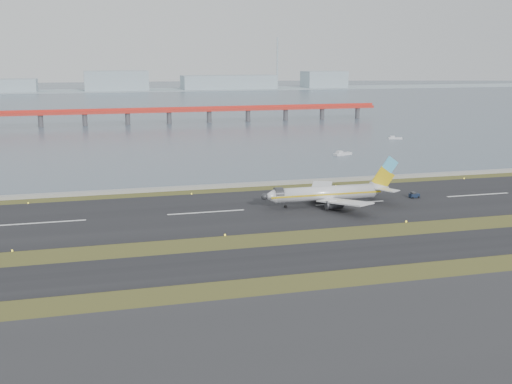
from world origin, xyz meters
TOP-DOWN VIEW (x-y plane):
  - ground at (0.00, 0.00)m, footprint 1000.00×1000.00m
  - apron_strip at (0.00, -55.00)m, footprint 1000.00×50.00m
  - taxiway_strip at (0.00, -12.00)m, footprint 1000.00×18.00m
  - runway_strip at (0.00, 30.00)m, footprint 1000.00×45.00m
  - seawall at (0.00, 60.00)m, footprint 1000.00×2.50m
  - bay_water at (0.00, 460.00)m, footprint 1400.00×800.00m
  - red_pier at (20.00, 250.00)m, footprint 260.00×5.00m
  - far_shoreline at (13.62, 620.00)m, footprint 1400.00×80.00m
  - airliner at (33.71, 29.14)m, footprint 38.52×32.89m
  - pushback_tug at (60.19, 31.36)m, footprint 2.86×1.81m
  - workboat_near at (71.27, 110.29)m, footprint 8.43×5.11m
  - workboat_far at (115.48, 150.85)m, footprint 6.82×3.77m

SIDE VIEW (x-z plane):
  - ground at x=0.00m, z-range 0.00..0.00m
  - bay_water at x=0.00m, z-range -0.65..0.65m
  - apron_strip at x=0.00m, z-range 0.00..0.10m
  - taxiway_strip at x=0.00m, z-range 0.00..0.10m
  - runway_strip at x=0.00m, z-range 0.00..0.10m
  - workboat_far at x=115.48m, z-range -0.29..1.29m
  - seawall at x=0.00m, z-range 0.00..1.00m
  - workboat_near at x=71.27m, z-range -0.36..1.59m
  - pushback_tug at x=60.19m, z-range -0.03..1.74m
  - airliner at x=33.71m, z-range -2.94..9.86m
  - far_shoreline at x=13.62m, z-range -24.18..36.32m
  - red_pier at x=20.00m, z-range 2.18..12.38m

